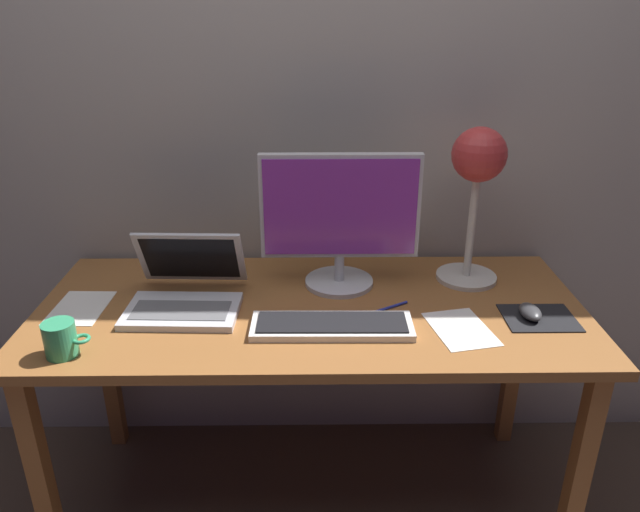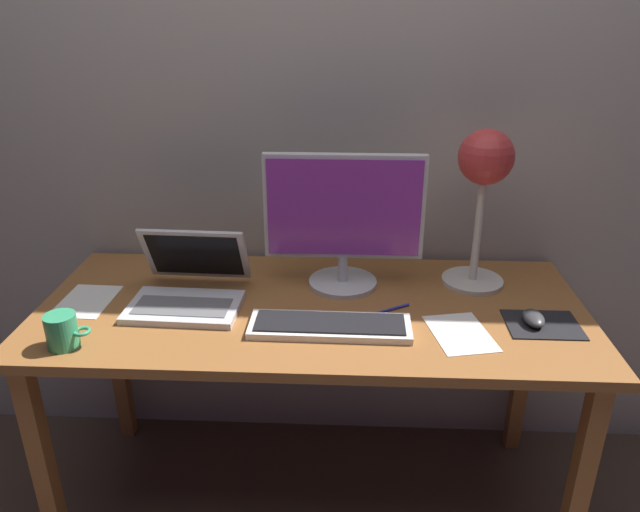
# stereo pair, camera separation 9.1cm
# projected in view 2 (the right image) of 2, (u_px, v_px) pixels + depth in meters

# --- Properties ---
(ground_plane) EXTENTS (4.80, 4.80, 0.00)m
(ground_plane) POSITION_uv_depth(u_px,v_px,m) (313.00, 495.00, 2.06)
(ground_plane) COLOR #47382D
(ground_plane) RESTS_ON ground
(back_wall) EXTENTS (4.80, 0.06, 2.60)m
(back_wall) POSITION_uv_depth(u_px,v_px,m) (318.00, 90.00, 1.91)
(back_wall) COLOR #A8A099
(back_wall) RESTS_ON ground
(desk) EXTENTS (1.60, 0.70, 0.74)m
(desk) POSITION_uv_depth(u_px,v_px,m) (312.00, 328.00, 1.80)
(desk) COLOR #935B2D
(desk) RESTS_ON ground
(monitor) EXTENTS (0.48, 0.21, 0.42)m
(monitor) POSITION_uv_depth(u_px,v_px,m) (344.00, 217.00, 1.80)
(monitor) COLOR silver
(monitor) RESTS_ON desk
(keyboard_main) EXTENTS (0.44, 0.14, 0.03)m
(keyboard_main) POSITION_uv_depth(u_px,v_px,m) (330.00, 326.00, 1.63)
(keyboard_main) COLOR silver
(keyboard_main) RESTS_ON desk
(laptop) EXTENTS (0.33, 0.32, 0.21)m
(laptop) POSITION_uv_depth(u_px,v_px,m) (190.00, 281.00, 1.78)
(laptop) COLOR silver
(laptop) RESTS_ON desk
(desk_lamp) EXTENTS (0.19, 0.19, 0.49)m
(desk_lamp) POSITION_uv_depth(u_px,v_px,m) (484.00, 174.00, 1.76)
(desk_lamp) COLOR beige
(desk_lamp) RESTS_ON desk
(mousepad) EXTENTS (0.20, 0.16, 0.00)m
(mousepad) POSITION_uv_depth(u_px,v_px,m) (543.00, 325.00, 1.66)
(mousepad) COLOR black
(mousepad) RESTS_ON desk
(mouse) EXTENTS (0.06, 0.10, 0.03)m
(mouse) POSITION_uv_depth(u_px,v_px,m) (534.00, 318.00, 1.65)
(mouse) COLOR #38383A
(mouse) RESTS_ON mousepad
(coffee_mug) EXTENTS (0.12, 0.08, 0.09)m
(coffee_mug) POSITION_uv_depth(u_px,v_px,m) (62.00, 331.00, 1.54)
(coffee_mug) COLOR #339966
(coffee_mug) RESTS_ON desk
(paper_sheet_near_mouse) EXTENTS (0.19, 0.24, 0.00)m
(paper_sheet_near_mouse) POSITION_uv_depth(u_px,v_px,m) (460.00, 333.00, 1.61)
(paper_sheet_near_mouse) COLOR white
(paper_sheet_near_mouse) RESTS_ON desk
(paper_sheet_by_keyboard) EXTENTS (0.15, 0.21, 0.00)m
(paper_sheet_by_keyboard) POSITION_uv_depth(u_px,v_px,m) (86.00, 301.00, 1.78)
(paper_sheet_by_keyboard) COLOR white
(paper_sheet_by_keyboard) RESTS_ON desk
(pen) EXTENTS (0.12, 0.08, 0.01)m
(pen) POSITION_uv_depth(u_px,v_px,m) (389.00, 310.00, 1.73)
(pen) COLOR #2633A5
(pen) RESTS_ON desk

